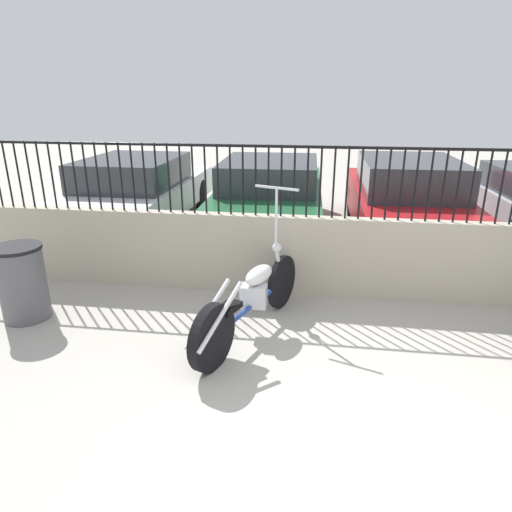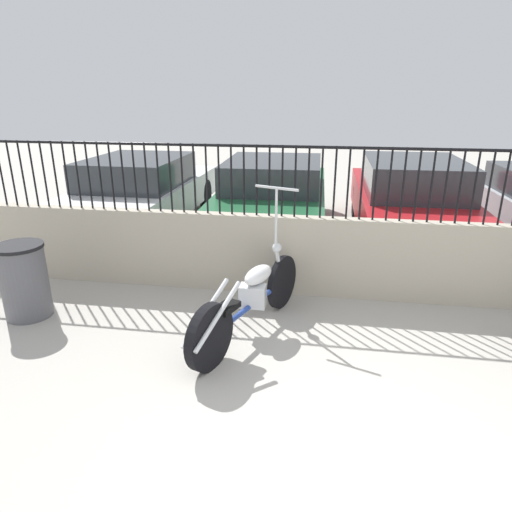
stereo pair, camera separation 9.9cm
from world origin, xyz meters
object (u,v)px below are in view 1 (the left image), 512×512
object	(u,v)px
trash_bin	(22,283)
motorcycle_blue	(247,302)
car_green	(270,196)
car_white	(138,191)
car_red	(405,200)

from	to	relation	value
trash_bin	motorcycle_blue	bearing A→B (deg)	-1.92
motorcycle_blue	car_green	world-z (taller)	motorcycle_blue
car_white	car_green	size ratio (longest dim) A/B	1.05
car_green	car_red	distance (m)	2.35
motorcycle_blue	car_green	size ratio (longest dim) A/B	0.48
car_green	car_red	world-z (taller)	car_red
trash_bin	car_red	world-z (taller)	car_red
trash_bin	car_green	distance (m)	4.45
car_white	car_green	bearing A→B (deg)	-94.68
motorcycle_blue	car_white	bearing A→B (deg)	55.15
car_white	car_green	distance (m)	2.61
car_white	car_red	distance (m)	4.96
motorcycle_blue	car_red	size ratio (longest dim) A/B	0.46
motorcycle_blue	trash_bin	world-z (taller)	motorcycle_blue
car_white	car_red	xyz separation A→B (m)	(4.96, -0.24, 0.04)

